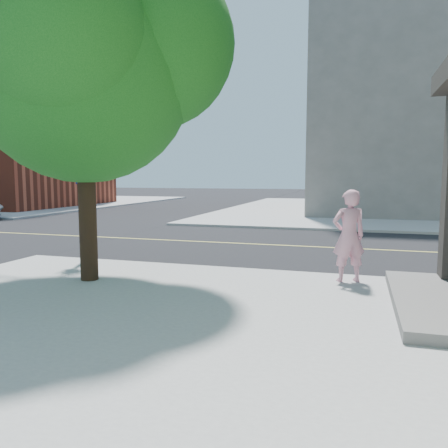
% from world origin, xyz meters
% --- Properties ---
extents(ground, '(140.00, 140.00, 0.00)m').
position_xyz_m(ground, '(0.00, 0.00, 0.00)').
color(ground, black).
rests_on(ground, ground).
extents(road_ew, '(140.00, 9.00, 0.01)m').
position_xyz_m(road_ew, '(0.00, 4.50, 0.01)').
color(road_ew, black).
rests_on(road_ew, ground).
extents(sidewalk_ne, '(29.00, 25.00, 0.12)m').
position_xyz_m(sidewalk_ne, '(13.50, 21.50, 0.06)').
color(sidewalk_ne, '#A1A1A0').
rests_on(sidewalk_ne, ground).
extents(man_on_phone, '(0.85, 0.72, 1.97)m').
position_xyz_m(man_on_phone, '(7.60, -0.71, 1.11)').
color(man_on_phone, pink).
rests_on(man_on_phone, sidewalk_se).
extents(street_tree, '(5.78, 5.26, 7.68)m').
position_xyz_m(street_tree, '(2.32, -2.15, 5.07)').
color(street_tree, black).
rests_on(street_tree, sidewalk_se).
extents(signal_pole, '(4.17, 0.47, 4.71)m').
position_xyz_m(signal_pole, '(-1.42, -0.36, 3.97)').
color(signal_pole, black).
rests_on(signal_pole, sidewalk_se).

